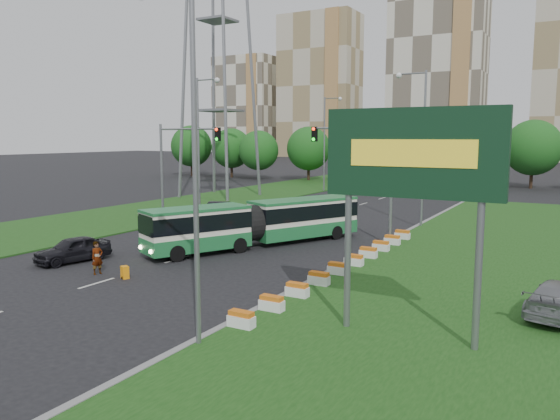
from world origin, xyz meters
The scene contains 20 objects.
ground centered at (0.00, 0.00, 0.00)m, with size 360.00×360.00×0.00m, color black.
grass_median centered at (13.00, 8.00, 0.07)m, with size 14.00×60.00×0.15m, color #194513.
median_kerb centered at (6.05, 8.00, 0.09)m, with size 0.30×60.00×0.18m, color gray.
left_verge centered at (-18.00, 25.00, 0.05)m, with size 12.00×110.00×0.10m, color #194513.
lane_markings centered at (-3.00, 20.00, 0.00)m, with size 0.20×100.00×0.01m, color beige, non-canonical shape.
flower_planters centered at (6.70, 1.90, 0.45)m, with size 1.10×20.30×0.60m, color white, non-canonical shape.
billboard centered at (12.25, -6.00, 6.16)m, with size 6.00×0.37×8.00m.
traffic_mast_median centered at (4.78, 10.00, 5.35)m, with size 5.76×0.32×8.00m.
traffic_mast_left centered at (-10.38, 9.00, 5.35)m, with size 5.76×0.32×8.00m.
street_lamps centered at (-3.00, 10.00, 6.00)m, with size 36.00×60.00×12.00m, color gray, non-canonical shape.
transmission_pylon centered at (-20.00, 28.00, 22.00)m, with size 12.00×12.00×44.00m, color gray, non-canonical shape.
tree_line centered at (10.00, 55.00, 4.50)m, with size 120.00×8.00×9.00m, color #155218, non-canonical shape.
apartment_tower_west centered at (-65.00, 150.00, 24.00)m, with size 26.00×15.00×48.00m, color beige.
apartment_tower_cwest centered at (-25.00, 150.00, 26.00)m, with size 28.00×15.00×52.00m, color beige.
midrise_west centered at (-95.00, 150.00, 18.00)m, with size 22.00×14.00×36.00m, color beige.
articulated_bus centered at (-1.19, 5.58, 1.52)m, with size 2.35×15.09×2.49m.
car_left_near centered at (-7.72, -3.41, 0.72)m, with size 1.70×4.23×1.44m, color black.
car_left_far centered at (-9.40, 12.81, 0.80)m, with size 1.69×4.84×1.59m, color black.
pedestrian centered at (-4.31, -4.72, 0.86)m, with size 0.63×0.41×1.72m, color gray.
shopping_trolley centered at (-2.45, -4.68, 0.32)m, with size 0.37×0.39×0.64m.
Camera 1 is at (17.33, -23.99, 7.05)m, focal length 35.00 mm.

